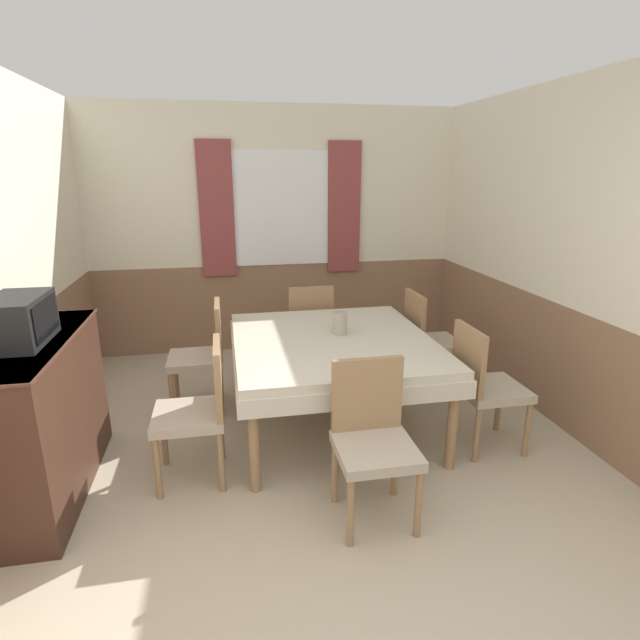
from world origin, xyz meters
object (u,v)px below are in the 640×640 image
(chair_right_far, at_px, (427,338))
(sideboard, at_px, (42,417))
(chair_left_near, at_px, (199,407))
(chair_left_far, at_px, (204,352))
(tv, at_px, (19,320))
(chair_head_window, at_px, (309,326))
(dining_table, at_px, (333,351))
(vase, at_px, (340,323))
(chair_head_near, at_px, (373,435))
(chair_right_near, at_px, (483,383))

(chair_right_far, relative_size, sideboard, 0.69)
(chair_left_near, height_order, chair_right_far, same)
(chair_left_far, distance_m, tv, 1.53)
(chair_head_window, distance_m, chair_left_near, 1.85)
(chair_head_window, distance_m, chair_right_far, 1.13)
(chair_right_far, bearing_deg, chair_head_window, -119.32)
(sideboard, bearing_deg, tv, -108.02)
(chair_left_near, bearing_deg, sideboard, 88.36)
(sideboard, bearing_deg, chair_left_far, 46.78)
(dining_table, bearing_deg, chair_left_near, -152.68)
(chair_left_near, bearing_deg, vase, -60.24)
(chair_left_far, xyz_separation_m, chair_head_near, (0.98, -1.56, 0.00))
(chair_head_window, relative_size, sideboard, 0.69)
(sideboard, height_order, vase, sideboard)
(dining_table, height_order, chair_right_far, chair_right_far)
(chair_left_near, distance_m, chair_head_near, 1.13)
(tv, bearing_deg, chair_head_near, -15.49)
(chair_left_near, xyz_separation_m, chair_left_far, (0.00, 1.01, 0.00))
(dining_table, distance_m, chair_head_window, 1.07)
(chair_head_window, height_order, chair_left_far, same)
(chair_right_near, xyz_separation_m, tv, (-2.90, -0.02, 0.63))
(chair_right_near, bearing_deg, vase, -123.91)
(chair_right_far, xyz_separation_m, tv, (-2.90, -1.03, 0.63))
(chair_head_window, relative_size, chair_left_far, 1.00)
(chair_right_near, xyz_separation_m, chair_head_near, (-0.98, -0.55, 0.00))
(chair_left_near, height_order, chair_head_near, same)
(chair_head_near, distance_m, sideboard, 1.99)
(dining_table, height_order, chair_head_window, chair_head_window)
(chair_right_near, distance_m, chair_right_far, 1.01)
(dining_table, bearing_deg, chair_head_near, -90.00)
(chair_left_near, distance_m, chair_right_far, 2.21)
(chair_head_near, xyz_separation_m, vase, (0.08, 1.16, 0.31))
(chair_left_far, xyz_separation_m, chair_right_far, (1.96, 0.00, 0.00))
(chair_right_far, height_order, tv, tv)
(chair_head_window, relative_size, chair_right_near, 1.00)
(sideboard, bearing_deg, chair_head_near, -16.84)
(chair_head_window, height_order, vase, chair_head_window)
(chair_right_near, xyz_separation_m, vase, (-0.90, 0.61, 0.31))
(vase, bearing_deg, chair_right_near, -33.91)
(chair_right_far, height_order, vase, chair_right_far)
(chair_head_near, bearing_deg, vase, -93.91)
(chair_left_far, xyz_separation_m, chair_right_near, (1.96, -1.01, 0.00))
(chair_right_far, bearing_deg, vase, -65.70)
(chair_left_far, height_order, chair_right_far, same)
(chair_head_near, bearing_deg, chair_right_near, -150.68)
(dining_table, xyz_separation_m, chair_right_near, (0.98, -0.51, -0.13))
(chair_head_window, distance_m, vase, 1.01)
(dining_table, bearing_deg, sideboard, -165.88)
(chair_head_near, distance_m, tv, 2.09)
(chair_left_near, bearing_deg, dining_table, -62.68)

